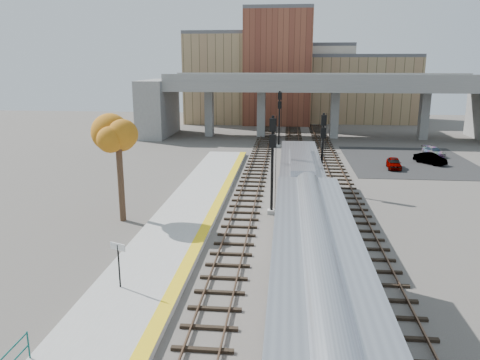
% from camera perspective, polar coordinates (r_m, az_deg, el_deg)
% --- Properties ---
extents(ground, '(160.00, 160.00, 0.00)m').
position_cam_1_polar(ground, '(28.57, 5.57, -8.61)').
color(ground, '#47423D').
rests_on(ground, ground).
extents(platform, '(4.50, 60.00, 0.35)m').
position_cam_1_polar(platform, '(29.37, -8.84, -7.70)').
color(platform, '#9E9E99').
rests_on(platform, ground).
extents(yellow_strip, '(0.70, 60.00, 0.01)m').
position_cam_1_polar(yellow_strip, '(28.91, -5.17, -7.56)').
color(yellow_strip, yellow).
rests_on(yellow_strip, platform).
extents(tracks, '(10.70, 95.00, 0.25)m').
position_cam_1_polar(tracks, '(40.39, 6.99, -1.71)').
color(tracks, black).
rests_on(tracks, ground).
extents(overpass, '(54.00, 12.00, 9.50)m').
position_cam_1_polar(overpass, '(71.74, 9.86, 9.72)').
color(overpass, slate).
rests_on(overpass, ground).
extents(buildings_far, '(43.00, 21.00, 20.60)m').
position_cam_1_polar(buildings_far, '(93.00, 6.69, 12.05)').
color(buildings_far, '#927C55').
rests_on(buildings_far, ground).
extents(parking_lot, '(14.00, 18.00, 0.04)m').
position_cam_1_polar(parking_lot, '(57.24, 19.88, 2.17)').
color(parking_lot, black).
rests_on(parking_lot, ground).
extents(locomotive, '(3.02, 19.05, 4.10)m').
position_cam_1_polar(locomotive, '(34.92, 7.36, -0.49)').
color(locomotive, '#A8AAB2').
rests_on(locomotive, ground).
extents(signal_mast_near, '(0.60, 0.64, 7.34)m').
position_cam_1_polar(signal_mast_near, '(34.25, 3.94, 1.75)').
color(signal_mast_near, '#9E9E99').
rests_on(signal_mast_near, ground).
extents(signal_mast_mid, '(0.60, 0.64, 6.89)m').
position_cam_1_polar(signal_mast_mid, '(40.93, 9.99, 3.16)').
color(signal_mast_mid, '#9E9E99').
rests_on(signal_mast_mid, ground).
extents(signal_mast_far, '(0.60, 0.64, 7.44)m').
position_cam_1_polar(signal_mast_far, '(62.82, 4.81, 7.41)').
color(signal_mast_far, '#9E9E99').
rests_on(signal_mast_far, ground).
extents(station_sign, '(0.85, 0.39, 2.27)m').
position_cam_1_polar(station_sign, '(23.50, -14.61, -8.94)').
color(station_sign, black).
rests_on(station_sign, platform).
extents(tree, '(3.60, 3.60, 7.78)m').
position_cam_1_polar(tree, '(33.36, -14.62, 4.63)').
color(tree, '#382619').
rests_on(tree, ground).
extents(car_a, '(1.73, 3.57, 1.17)m').
position_cam_1_polar(car_a, '(52.47, 18.25, 1.96)').
color(car_a, '#99999E').
rests_on(car_a, parking_lot).
extents(car_b, '(3.20, 3.75, 1.22)m').
position_cam_1_polar(car_b, '(56.34, 22.18, 2.44)').
color(car_b, '#99999E').
rests_on(car_b, parking_lot).
extents(car_c, '(2.36, 3.90, 1.06)m').
position_cam_1_polar(car_c, '(61.43, 22.55, 3.22)').
color(car_c, '#99999E').
rests_on(car_c, parking_lot).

